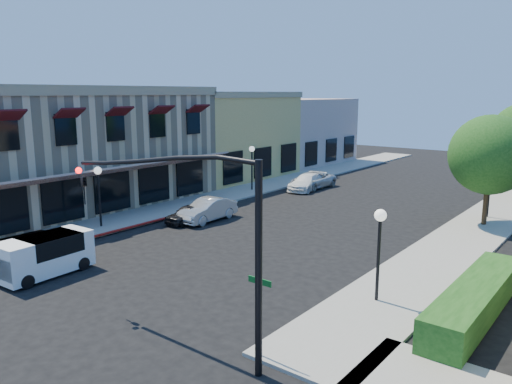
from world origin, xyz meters
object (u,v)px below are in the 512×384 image
Objects in this scene: street_name_sign at (260,304)px; parked_car_a at (189,214)px; street_tree_a at (490,155)px; lamppost_left_near at (98,181)px; lamppost_left_far at (252,157)px; white_van at (44,253)px; parked_car_b at (208,210)px; signal_mast_arm at (199,220)px; parked_car_c at (307,182)px; lamppost_right_near at (380,232)px; lamppost_right_far at (491,175)px; parked_car_d at (312,180)px.

street_name_sign reaches higher than parked_car_a.
lamppost_left_near is (-17.30, -14.00, -1.46)m from street_tree_a.
lamppost_left_far reaches higher than white_van.
parked_car_b is at bearing -67.65° from lamppost_left_far.
signal_mast_arm reaches higher than lamppost_left_near.
lamppost_left_far is 4.88m from parked_car_c.
signal_mast_arm is at bearing -42.89° from parked_car_a.
street_tree_a is at bearing 35.25° from parked_car_a.
lamppost_left_near is 1.00× the size of lamppost_right_near.
lamppost_right_far is 0.91× the size of white_van.
parked_car_b is at bearing -146.50° from street_tree_a.
parked_car_b is (3.70, -9.00, -2.06)m from lamppost_left_far.
signal_mast_arm is 2.24× the size of lamppost_left_near.
lamppost_left_far is (0.00, 14.00, 0.00)m from lamppost_left_near.
lamppost_left_far is at bearing -173.29° from lamppost_right_far.
lamppost_right_near is 13.87m from white_van.
parked_car_c is at bearing 89.50° from parked_car_a.
street_tree_a is 20.00m from street_name_sign.
parked_car_c is at bearing 42.87° from lamppost_left_far.
lamppost_left_near is 0.87× the size of parked_car_b.
parked_car_d is (3.14, 18.00, -2.10)m from lamppost_left_near.
lamppost_left_far reaches higher than street_name_sign.
lamppost_right_far is 13.96m from parked_car_c.
street_tree_a is 15.14m from parked_car_d.
parked_car_b is (-13.60, -9.00, -3.52)m from street_tree_a.
parked_car_b is (0.61, 1.00, 0.14)m from parked_car_a.
street_tree_a is at bearing 81.83° from signal_mast_arm.
street_tree_a is 14.82m from parked_car_c.
lamppost_left_far and lamppost_right_far have the same top height.
parked_car_a is at bearing 163.95° from lamppost_right_near.
street_tree_a is at bearing 31.92° from parked_car_b.
lamppost_left_far is at bearing 140.53° from lamppost_right_near.
signal_mast_arm reaches higher than street_name_sign.
lamppost_right_near is 16.00m from lamppost_right_far.
lamppost_left_far is (-16.00, 19.80, 1.04)m from street_name_sign.
street_tree_a reaches higher than signal_mast_arm.
lamppost_left_far is 9.95m from parked_car_b.
street_name_sign is 0.61× the size of parked_car_b.
street_tree_a reaches higher than lamppost_right_far.
lamppost_right_near is at bearing -57.44° from parked_car_c.
signal_mast_arm reaches higher than parked_car_a.
street_name_sign is (-1.30, -19.80, -2.50)m from street_tree_a.
white_van is 11.08m from parked_car_b.
street_name_sign is 26.15m from parked_car_c.
street_name_sign is 0.79× the size of parked_car_a.
lamppost_left_near reaches higher than parked_car_c.
lamppost_left_far is 1.13× the size of parked_car_a.
lamppost_left_far is 0.87× the size of parked_car_b.
street_tree_a is 17.36m from lamppost_left_far.
parked_car_c is (-14.07, 3.00, -3.56)m from street_tree_a.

